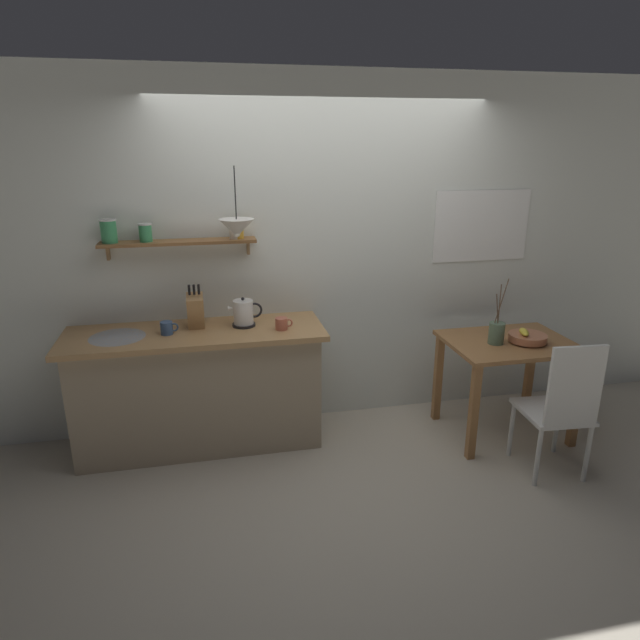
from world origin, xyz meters
TOP-DOWN VIEW (x-y plane):
  - ground_plane at (0.00, 0.00)m, footprint 14.00×14.00m
  - back_wall at (0.20, 0.65)m, footprint 6.80×0.11m
  - kitchen_counter at (-1.00, 0.32)m, footprint 1.83×0.63m
  - wall_shelf at (-1.11, 0.49)m, footprint 1.09×0.20m
  - dining_table at (1.31, 0.01)m, footprint 0.93×0.72m
  - dining_chair_near at (1.35, -0.62)m, footprint 0.44×0.47m
  - fruit_bowl at (1.42, -0.05)m, footprint 0.28×0.28m
  - twig_vase at (1.18, -0.02)m, footprint 0.11×0.11m
  - electric_kettle at (-0.65, 0.34)m, footprint 0.25×0.17m
  - knife_block at (-0.99, 0.37)m, footprint 0.12×0.19m
  - coffee_mug_by_sink at (-1.19, 0.27)m, footprint 0.12×0.08m
  - coffee_mug_spare at (-0.39, 0.20)m, footprint 0.13×0.09m
  - pendant_lamp at (-0.67, 0.26)m, footprint 0.24×0.24m

SIDE VIEW (x-z plane):
  - ground_plane at x=0.00m, z-range 0.00..0.00m
  - kitchen_counter at x=-1.00m, z-range 0.01..0.92m
  - dining_chair_near at x=1.35m, z-range 0.04..1.03m
  - dining_table at x=1.31m, z-range 0.25..1.02m
  - fruit_bowl at x=1.42m, z-range 0.75..0.86m
  - twig_vase at x=1.18m, z-range 0.60..1.10m
  - coffee_mug_spare at x=-0.39m, z-range 0.91..1.00m
  - coffee_mug_by_sink at x=-1.19m, z-range 0.91..1.01m
  - electric_kettle at x=-0.65m, z-range 0.90..1.12m
  - knife_block at x=-0.99m, z-range 0.88..1.21m
  - back_wall at x=0.20m, z-range 0.00..2.70m
  - wall_shelf at x=-1.11m, z-range 1.41..1.71m
  - pendant_lamp at x=-0.67m, z-range 1.41..1.87m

